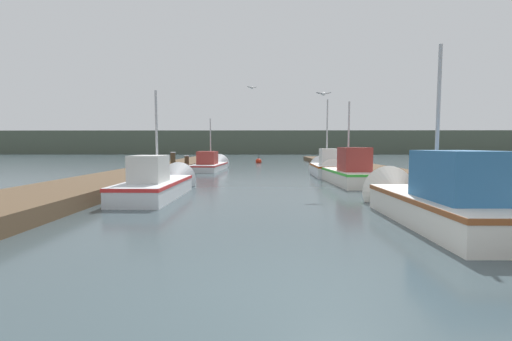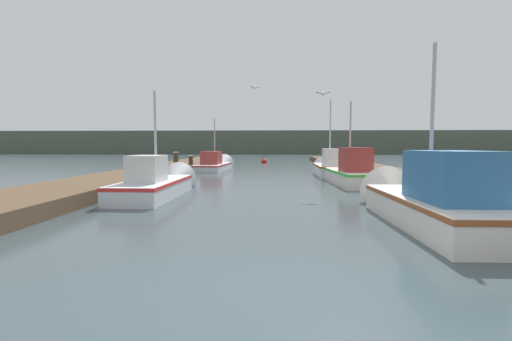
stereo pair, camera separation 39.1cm
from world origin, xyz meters
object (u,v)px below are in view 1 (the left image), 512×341
object	(u,v)px
fishing_boat_2	(347,172)
mooring_piling_1	(444,185)
fishing_boat_3	(326,167)
seagull_lead	(324,94)
fishing_boat_4	(212,164)
fishing_boat_1	(161,183)
fishing_boat_0	(432,198)
channel_buoy	(259,161)
mooring_piling_2	(187,163)
mooring_piling_0	(173,164)
seagull_1	(252,88)

from	to	relation	value
fishing_boat_2	mooring_piling_1	world-z (taller)	fishing_boat_2
fishing_boat_2	mooring_piling_1	size ratio (longest dim) A/B	4.32
fishing_boat_3	seagull_lead	distance (m)	7.35
fishing_boat_4	fishing_boat_3	bearing A→B (deg)	-30.04
fishing_boat_1	fishing_boat_3	world-z (taller)	fishing_boat_3
fishing_boat_0	channel_buoy	bearing A→B (deg)	98.75
fishing_boat_3	mooring_piling_2	size ratio (longest dim) A/B	4.49
mooring_piling_0	seagull_lead	distance (m)	9.49
fishing_boat_1	mooring_piling_2	distance (m)	10.92
fishing_boat_3	fishing_boat_2	bearing A→B (deg)	-85.42
fishing_boat_2	mooring_piling_1	distance (m)	6.06
channel_buoy	seagull_1	size ratio (longest dim) A/B	1.97
channel_buoy	mooring_piling_1	bearing A→B (deg)	-77.07
mooring_piling_2	seagull_1	xyz separation A→B (m)	(4.41, -2.54, 4.52)
fishing_boat_4	fishing_boat_1	bearing A→B (deg)	-86.48
mooring_piling_2	seagull_1	bearing A→B (deg)	-29.99
fishing_boat_0	fishing_boat_1	world-z (taller)	fishing_boat_0
fishing_boat_2	seagull_1	bearing A→B (deg)	132.18
mooring_piling_1	fishing_boat_3	bearing A→B (deg)	98.22
fishing_boat_3	mooring_piling_1	distance (m)	9.95
fishing_boat_2	channel_buoy	xyz separation A→B (m)	(-4.15, 17.43, -0.33)
fishing_boat_1	fishing_boat_2	bearing A→B (deg)	27.49
fishing_boat_0	fishing_boat_4	xyz separation A→B (m)	(-7.35, 16.57, -0.16)
fishing_boat_0	fishing_boat_2	xyz separation A→B (m)	(0.06, 7.86, -0.03)
fishing_boat_0	mooring_piling_2	distance (m)	17.32
mooring_piling_0	mooring_piling_2	bearing A→B (deg)	92.00
fishing_boat_1	seagull_lead	world-z (taller)	seagull_lead
mooring_piling_1	seagull_lead	bearing A→B (deg)	129.82
fishing_boat_1	mooring_piling_1	size ratio (longest dim) A/B	4.43
fishing_boat_1	mooring_piling_1	world-z (taller)	fishing_boat_1
fishing_boat_0	mooring_piling_0	bearing A→B (deg)	128.30
fishing_boat_2	seagull_1	size ratio (longest dim) A/B	9.57
seagull_lead	fishing_boat_4	bearing A→B (deg)	113.39
mooring_piling_2	mooring_piling_0	bearing A→B (deg)	-88.00
seagull_1	fishing_boat_0	bearing A→B (deg)	82.10
mooring_piling_1	fishing_boat_2	bearing A→B (deg)	101.61
fishing_boat_4	mooring_piling_1	bearing A→B (deg)	-55.91
mooring_piling_0	seagull_lead	size ratio (longest dim) A/B	2.45
channel_buoy	seagull_lead	bearing A→B (deg)	-82.71
channel_buoy	seagull_1	xyz separation A→B (m)	(-0.31, -12.92, 4.89)
mooring_piling_1	seagull_lead	size ratio (longest dim) A/B	2.16
seagull_lead	fishing_boat_3	bearing A→B (deg)	74.02
seagull_1	mooring_piling_2	bearing A→B (deg)	-57.48
fishing_boat_1	seagull_lead	xyz separation A→B (m)	(5.83, 1.21, 3.24)
channel_buoy	seagull_lead	xyz separation A→B (m)	(2.56, -19.99, 3.48)
mooring_piling_0	mooring_piling_1	distance (m)	13.33
fishing_boat_1	fishing_boat_2	distance (m)	8.33
seagull_1	fishing_boat_4	bearing A→B (deg)	-82.42
channel_buoy	seagull_lead	distance (m)	20.46
fishing_boat_2	fishing_boat_3	world-z (taller)	fishing_boat_3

